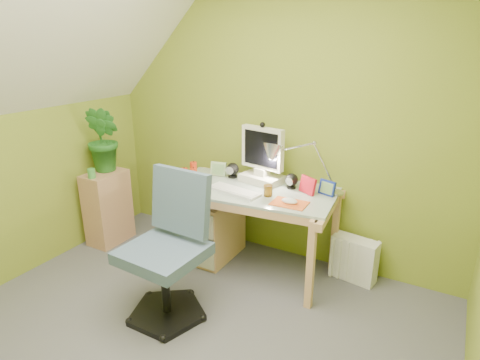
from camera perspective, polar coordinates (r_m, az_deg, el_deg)
The scene contains 19 objects.
wall_back at distance 3.36m, azimuth 5.07°, elevation 8.65°, with size 3.20×0.01×2.40m, color olive.
desk at distance 3.32m, azimuth 1.63°, elevation -6.89°, with size 1.31×0.66×0.70m, color tan, non-canonical shape.
monitor at distance 3.25m, azimuth 3.22°, elevation 4.08°, with size 0.38×0.22×0.52m, color silver, non-canonical shape.
speaker_left at distance 3.42m, azimuth -1.06°, elevation 1.42°, with size 0.11×0.11×0.13m, color black, non-canonical shape.
speaker_right at distance 3.19m, azimuth 7.34°, elevation -0.12°, with size 0.10×0.10×0.12m, color black, non-canonical shape.
keyboard at distance 3.10m, azimuth -0.82°, elevation -1.57°, with size 0.43×0.14×0.02m, color silver.
mousepad at distance 2.92m, azimuth 7.04°, elevation -3.30°, with size 0.25×0.18×0.01m, color #D95922.
mouse at distance 2.91m, azimuth 7.05°, elevation -2.99°, with size 0.12×0.08×0.04m, color silver.
amber_tumbler at distance 3.03m, azimuth 4.02°, elevation -1.51°, with size 0.07×0.07×0.09m, color #8A5F14.
candle_cluster at distance 3.47m, azimuth -7.02°, elevation 1.45°, with size 0.15×0.13×0.11m, color red, non-canonical shape.
photo_frame_red at distance 3.11m, azimuth 9.61°, elevation -0.73°, with size 0.15×0.02×0.13m, color #B11223.
photo_frame_blue at distance 3.11m, azimuth 12.28°, elevation -1.08°, with size 0.13×0.02×0.12m, color navy.
photo_frame_green at distance 3.47m, azimuth -3.08°, elevation 1.59°, with size 0.14×0.02×0.12m, color #98B87E.
desk_lamp at distance 3.08m, azimuth 10.76°, elevation 3.53°, with size 0.55×0.24×0.59m, color silver, non-canonical shape.
side_ledge at distance 3.94m, azimuth -18.27°, elevation -3.73°, with size 0.25×0.39×0.68m, color tan.
potted_plant at distance 3.77m, azimuth -18.74°, elevation 5.49°, with size 0.33×0.27×0.60m, color #266822.
green_cup at distance 3.70m, azimuth -20.36°, elevation 0.89°, with size 0.07×0.07×0.08m, color green.
task_chair at distance 2.72m, azimuth -10.92°, elevation -9.77°, with size 0.57×0.57×1.03m, color #43596F, non-canonical shape.
radiator at distance 3.36m, azimuth 15.90°, elevation -10.75°, with size 0.35×0.14×0.35m, color silver.
Camera 1 is at (1.35, -1.41, 1.83)m, focal length 30.00 mm.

